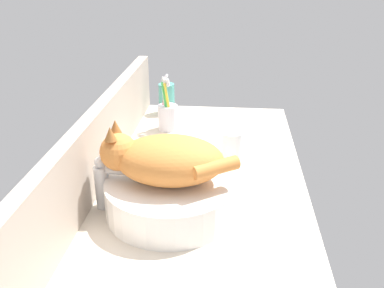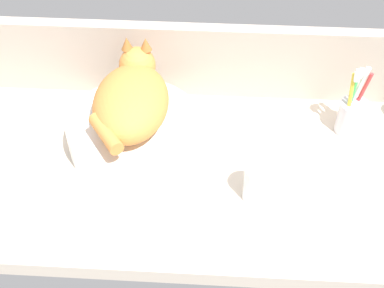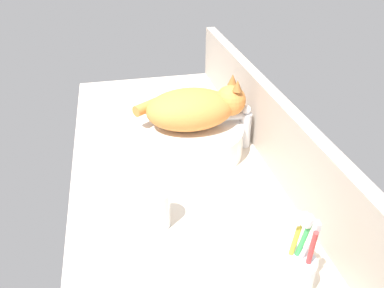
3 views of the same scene
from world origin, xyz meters
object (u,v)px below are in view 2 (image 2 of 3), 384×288
cat (131,98)px  faucet (144,82)px  sink_basin (134,133)px  water_glass (258,184)px  toothbrush_cup (352,115)px

cat → faucet: 15.83cm
sink_basin → faucet: 15.94cm
sink_basin → cat: 10.05cm
faucet → water_glass: bearing=-46.3°
faucet → toothbrush_cup: bearing=-7.8°
sink_basin → water_glass: (28.94, -14.08, -0.08)cm
toothbrush_cup → water_glass: (-23.27, -22.62, -1.04)cm
cat → toothbrush_cup: (52.30, 7.18, -9.00)cm
faucet → cat: bearing=-92.5°
sink_basin → faucet: bearing=88.0°
sink_basin → cat: bearing=93.4°
sink_basin → cat: size_ratio=0.96×
faucet → toothbrush_cup: (51.68, -7.08, -2.14)cm
faucet → toothbrush_cup: toothbrush_cup is taller
cat → faucet: (0.62, 14.26, -6.86)cm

